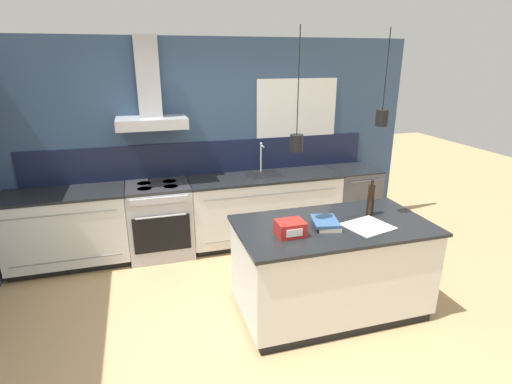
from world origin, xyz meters
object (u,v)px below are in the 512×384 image
Objects in this scene: bottle_on_island at (371,200)px; book_stack at (326,223)px; oven_range at (160,220)px; red_supply_box at (290,228)px; dishwasher at (351,199)px.

book_stack is (-0.52, -0.13, -0.12)m from bottle_on_island.
oven_range is 2.55m from bottle_on_island.
bottle_on_island is at bearing 13.78° from book_stack.
red_supply_box is (-0.91, -0.22, -0.09)m from bottle_on_island.
book_stack is 1.50× the size of red_supply_box.
oven_range is at bearing -179.91° from dishwasher.
dishwasher is (2.64, 0.00, -0.00)m from oven_range.
red_supply_box is (1.02, -1.79, 0.52)m from oven_range.
dishwasher is 2.16m from book_stack.
red_supply_box is (-0.38, -0.09, 0.03)m from book_stack.
dishwasher is 3.82× the size of red_supply_box.
dishwasher is at bearing 47.78° from red_supply_box.
red_supply_box is at bearing -132.22° from dishwasher.
oven_range is 2.25m from book_stack.
oven_range is 2.12m from red_supply_box.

